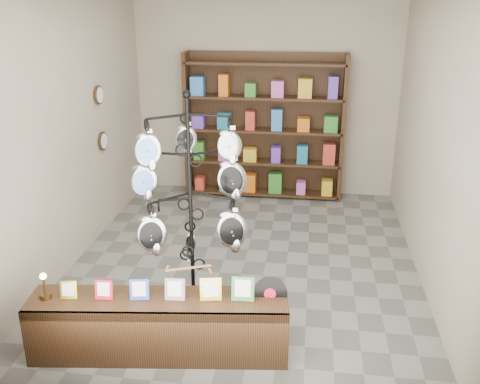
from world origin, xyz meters
name	(u,v)px	position (x,y,z in m)	size (l,w,h in m)	color
ground	(245,261)	(0.00, 0.00, 0.00)	(5.00, 5.00, 0.00)	slate
room_envelope	(245,108)	(0.00, 0.00, 1.85)	(5.00, 5.00, 5.00)	#AFA48D
display_tree	(190,194)	(-0.35, -1.19, 1.29)	(1.17, 1.16, 2.24)	black
front_shelf	(160,326)	(-0.52, -1.81, 0.28)	(2.27, 0.72, 0.79)	black
back_shelving	(264,131)	(0.00, 2.30, 1.03)	(2.42, 0.36, 2.20)	black
wall_clocks	(101,118)	(-1.97, 0.80, 1.50)	(0.03, 0.24, 0.84)	black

